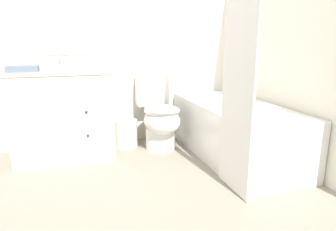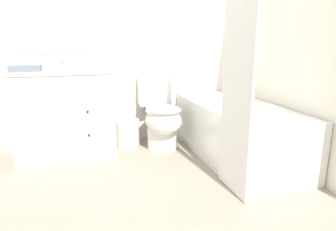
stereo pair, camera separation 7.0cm
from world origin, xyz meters
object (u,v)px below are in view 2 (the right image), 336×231
(toilet, at_px, (162,117))
(wastebasket, at_px, (127,133))
(soap_dispenser, at_px, (101,60))
(hand_towel_folded, at_px, (26,68))
(bath_towel_folded, at_px, (257,113))
(sink_faucet, at_px, (63,64))
(vanity_cabinet, at_px, (66,112))
(tissue_box, at_px, (88,63))
(bathtub, at_px, (236,131))

(toilet, distance_m, wastebasket, 0.42)
(soap_dispenser, height_order, hand_towel_folded, soap_dispenser)
(hand_towel_folded, xyz_separation_m, bath_towel_folded, (1.74, -0.89, -0.31))
(soap_dispenser, bearing_deg, sink_faucet, 154.80)
(vanity_cabinet, bearing_deg, tissue_box, 16.21)
(bathtub, xyz_separation_m, bath_towel_folded, (-0.12, -0.52, 0.30))
(bathtub, bearing_deg, toilet, 145.24)
(toilet, xyz_separation_m, bathtub, (0.63, -0.44, -0.08))
(hand_towel_folded, bearing_deg, tissue_box, 21.29)
(vanity_cabinet, distance_m, bath_towel_folded, 1.78)
(toilet, distance_m, bath_towel_folded, 1.10)
(vanity_cabinet, relative_size, tissue_box, 6.58)
(bath_towel_folded, bearing_deg, sink_faucet, 139.69)
(sink_faucet, xyz_separation_m, bathtub, (1.57, -0.71, -0.62))
(soap_dispenser, distance_m, hand_towel_folded, 0.68)
(sink_faucet, distance_m, soap_dispenser, 0.41)
(bathtub, bearing_deg, tissue_box, 156.24)
(toilet, bearing_deg, soap_dispenser, 169.45)
(toilet, relative_size, wastebasket, 2.53)
(bathtub, bearing_deg, soap_dispenser, 155.75)
(bathtub, height_order, wastebasket, bathtub)
(vanity_cabinet, distance_m, bathtub, 1.66)
(wastebasket, distance_m, bath_towel_folded, 1.46)
(tissue_box, bearing_deg, soap_dispenser, -18.76)
(tissue_box, height_order, bath_towel_folded, tissue_box)
(soap_dispenser, bearing_deg, hand_towel_folded, -165.77)
(vanity_cabinet, bearing_deg, wastebasket, 7.41)
(vanity_cabinet, xyz_separation_m, wastebasket, (0.60, 0.08, -0.29))
(tissue_box, relative_size, hand_towel_folded, 0.55)
(toilet, relative_size, bath_towel_folded, 2.48)
(sink_faucet, xyz_separation_m, soap_dispenser, (0.37, -0.17, 0.05))
(toilet, distance_m, soap_dispenser, 0.83)
(bathtub, bearing_deg, wastebasket, 148.52)
(vanity_cabinet, distance_m, hand_towel_folded, 0.55)
(hand_towel_folded, distance_m, bath_towel_folded, 1.98)
(sink_faucet, relative_size, tissue_box, 1.02)
(soap_dispenser, bearing_deg, vanity_cabinet, -175.47)
(vanity_cabinet, bearing_deg, toilet, -4.77)
(hand_towel_folded, relative_size, bath_towel_folded, 0.84)
(wastebasket, bearing_deg, toilet, -24.79)
(vanity_cabinet, relative_size, sink_faucet, 6.45)
(sink_faucet, bearing_deg, wastebasket, -11.48)
(bathtub, bearing_deg, bath_towel_folded, -103.07)
(hand_towel_folded, bearing_deg, soap_dispenser, 14.23)
(sink_faucet, bearing_deg, bath_towel_folded, -40.31)
(hand_towel_folded, bearing_deg, wastebasket, 13.58)
(toilet, xyz_separation_m, soap_dispenser, (-0.58, 0.11, 0.59))
(vanity_cabinet, xyz_separation_m, hand_towel_folded, (-0.29, -0.14, 0.44))
(tissue_box, bearing_deg, wastebasket, 1.24)
(vanity_cabinet, bearing_deg, soap_dispenser, 4.53)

